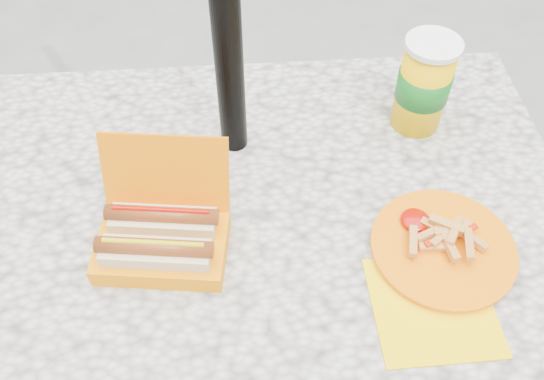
{
  "coord_description": "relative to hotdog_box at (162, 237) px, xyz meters",
  "views": [
    {
      "loc": [
        0.02,
        -0.63,
        1.55
      ],
      "look_at": [
        0.06,
        -0.01,
        0.8
      ],
      "focal_mm": 38.0,
      "sensor_mm": 36.0,
      "label": 1
    }
  ],
  "objects": [
    {
      "name": "ground",
      "position": [
        0.12,
        0.08,
        -0.79
      ],
      "size": [
        60.0,
        60.0,
        0.0
      ],
      "primitive_type": "plane",
      "color": "slate"
    },
    {
      "name": "hotdog_box",
      "position": [
        0.0,
        0.0,
        0.0
      ],
      "size": [
        0.23,
        0.21,
        0.17
      ],
      "rotation": [
        0.0,
        0.0,
        -0.13
      ],
      "color": "orange",
      "rests_on": "picnic_table"
    },
    {
      "name": "fries_plate",
      "position": [
        0.46,
        -0.04,
        -0.03
      ],
      "size": [
        0.26,
        0.32,
        0.05
      ],
      "rotation": [
        0.0,
        0.0,
        -0.1
      ],
      "color": "#FFCF00",
      "rests_on": "picnic_table"
    },
    {
      "name": "picnic_table",
      "position": [
        0.12,
        0.08,
        -0.15
      ],
      "size": [
        1.2,
        0.8,
        0.75
      ],
      "color": "beige",
      "rests_on": "ground"
    },
    {
      "name": "soda_cup",
      "position": [
        0.49,
        0.27,
        0.06
      ],
      "size": [
        0.1,
        0.1,
        0.19
      ],
      "rotation": [
        0.0,
        0.0,
        0.04
      ],
      "color": "#FAB900",
      "rests_on": "picnic_table"
    }
  ]
}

